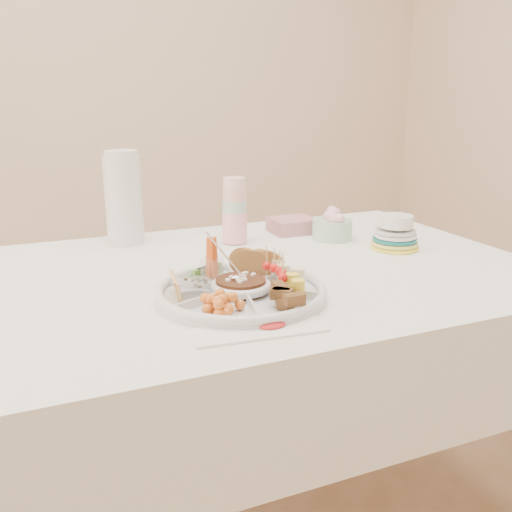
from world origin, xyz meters
name	(u,v)px	position (x,y,z in m)	size (l,w,h in m)	color
floor	(251,509)	(0.00, 0.00, 0.00)	(4.00, 4.00, 0.00)	tan
wall_back	(109,64)	(0.00, 2.00, 1.35)	(4.00, 0.02, 2.70)	beige
dining_table	(250,397)	(0.00, 0.00, 0.38)	(1.52, 1.02, 0.76)	white
party_tray	(241,289)	(-0.10, -0.19, 0.78)	(0.38, 0.38, 0.04)	silver
bean_dip	(241,286)	(-0.10, -0.19, 0.79)	(0.11, 0.11, 0.04)	#381E0F
tortillas	(257,264)	(-0.02, -0.09, 0.80)	(0.11, 0.11, 0.06)	#A37137
carrot_cucumber	(204,259)	(-0.15, -0.07, 0.82)	(0.11, 0.11, 0.10)	#D65211
pita_raisins	(183,284)	(-0.23, -0.17, 0.80)	(0.10, 0.10, 0.06)	tan
cherries	(221,303)	(-0.19, -0.29, 0.79)	(0.10, 0.10, 0.04)	orange
granola_chunks	(282,298)	(-0.06, -0.32, 0.79)	(0.11, 0.11, 0.05)	brown
banana_tomato	(296,269)	(0.03, -0.22, 0.82)	(0.10, 0.10, 0.08)	#FFF389
cup_stack	(235,210)	(0.06, 0.27, 0.86)	(0.08, 0.08, 0.21)	beige
thermos	(124,197)	(-0.25, 0.40, 0.90)	(0.11, 0.11, 0.29)	silver
flower_bowl	(332,225)	(0.36, 0.19, 0.81)	(0.13, 0.13, 0.09)	#ADC8B7
napkin_stack	(292,225)	(0.29, 0.32, 0.78)	(0.14, 0.12, 0.05)	#BE7C84
plate_stack	(395,234)	(0.47, 0.02, 0.80)	(0.14, 0.14, 0.09)	gold
placemat	(258,330)	(-0.14, -0.38, 0.76)	(0.27, 0.09, 0.01)	white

